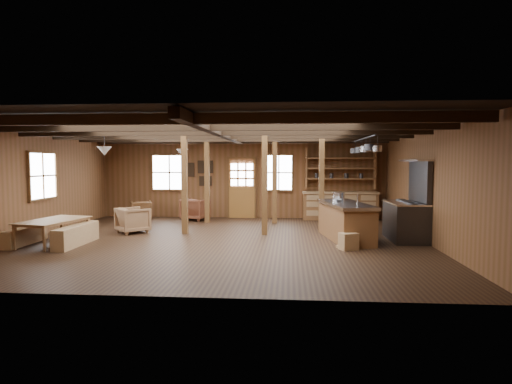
{
  "coord_description": "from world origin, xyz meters",
  "views": [
    {
      "loc": [
        1.66,
        -10.51,
        1.97
      ],
      "look_at": [
        0.79,
        0.64,
        1.18
      ],
      "focal_mm": 30.0,
      "sensor_mm": 36.0,
      "label": 1
    }
  ],
  "objects_px": {
    "commercial_range": "(408,214)",
    "armchair_b": "(195,209)",
    "armchair_a": "(141,210)",
    "dining_table": "(55,232)",
    "armchair_c": "(133,220)",
    "kitchen_island": "(345,221)"
  },
  "relations": [
    {
      "from": "kitchen_island",
      "to": "commercial_range",
      "type": "height_order",
      "value": "commercial_range"
    },
    {
      "from": "armchair_a",
      "to": "armchair_b",
      "type": "bearing_deg",
      "value": 155.04
    },
    {
      "from": "commercial_range",
      "to": "dining_table",
      "type": "height_order",
      "value": "commercial_range"
    },
    {
      "from": "dining_table",
      "to": "armchair_a",
      "type": "relative_size",
      "value": 2.47
    },
    {
      "from": "commercial_range",
      "to": "armchair_b",
      "type": "height_order",
      "value": "commercial_range"
    },
    {
      "from": "kitchen_island",
      "to": "armchair_c",
      "type": "height_order",
      "value": "kitchen_island"
    },
    {
      "from": "dining_table",
      "to": "armchair_b",
      "type": "height_order",
      "value": "armchair_b"
    },
    {
      "from": "kitchen_island",
      "to": "dining_table",
      "type": "height_order",
      "value": "kitchen_island"
    },
    {
      "from": "commercial_range",
      "to": "dining_table",
      "type": "xyz_separation_m",
      "value": [
        -8.55,
        -1.26,
        -0.35
      ]
    },
    {
      "from": "dining_table",
      "to": "armchair_c",
      "type": "xyz_separation_m",
      "value": [
        1.23,
        1.83,
        0.06
      ]
    },
    {
      "from": "armchair_a",
      "to": "armchair_b",
      "type": "height_order",
      "value": "armchair_b"
    },
    {
      "from": "kitchen_island",
      "to": "dining_table",
      "type": "bearing_deg",
      "value": -179.57
    },
    {
      "from": "commercial_range",
      "to": "armchair_c",
      "type": "height_order",
      "value": "commercial_range"
    },
    {
      "from": "kitchen_island",
      "to": "commercial_range",
      "type": "xyz_separation_m",
      "value": [
        1.55,
        0.02,
        0.17
      ]
    },
    {
      "from": "armchair_a",
      "to": "dining_table",
      "type": "bearing_deg",
      "value": 61.03
    },
    {
      "from": "commercial_range",
      "to": "armchair_b",
      "type": "xyz_separation_m",
      "value": [
        -6.16,
        3.3,
        -0.28
      ]
    },
    {
      "from": "dining_table",
      "to": "armchair_a",
      "type": "distance_m",
      "value": 4.65
    },
    {
      "from": "dining_table",
      "to": "armchair_c",
      "type": "relative_size",
      "value": 2.18
    },
    {
      "from": "armchair_a",
      "to": "armchair_c",
      "type": "xyz_separation_m",
      "value": [
        0.75,
        -2.8,
        0.04
      ]
    },
    {
      "from": "kitchen_island",
      "to": "armchair_c",
      "type": "xyz_separation_m",
      "value": [
        -5.77,
        0.58,
        -0.12
      ]
    },
    {
      "from": "armchair_b",
      "to": "armchair_a",
      "type": "bearing_deg",
      "value": 15.23
    },
    {
      "from": "armchair_c",
      "to": "armchair_a",
      "type": "bearing_deg",
      "value": -28.94
    }
  ]
}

